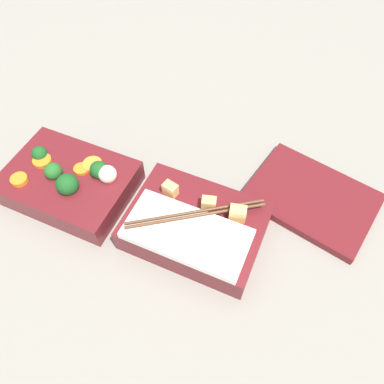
% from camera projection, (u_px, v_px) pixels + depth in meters
% --- Properties ---
extents(ground_plane, '(3.00, 3.00, 0.00)m').
position_uv_depth(ground_plane, '(123.00, 209.00, 0.65)').
color(ground_plane, gray).
extents(bento_tray_vegetable, '(0.21, 0.16, 0.07)m').
position_uv_depth(bento_tray_vegetable, '(70.00, 181.00, 0.65)').
color(bento_tray_vegetable, maroon).
rests_on(bento_tray_vegetable, ground_plane).
extents(bento_tray_rice, '(0.21, 0.16, 0.07)m').
position_uv_depth(bento_tray_rice, '(195.00, 226.00, 0.60)').
color(bento_tray_rice, maroon).
rests_on(bento_tray_rice, ground_plane).
extents(bento_lid, '(0.24, 0.19, 0.02)m').
position_uv_depth(bento_lid, '(311.00, 198.00, 0.65)').
color(bento_lid, maroon).
rests_on(bento_lid, ground_plane).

